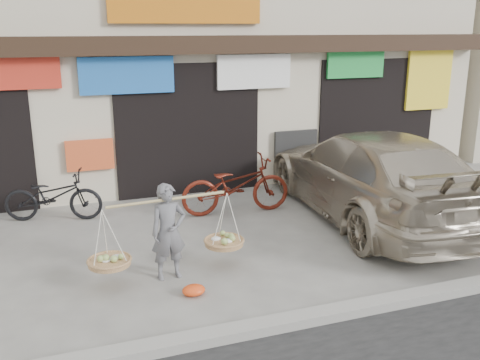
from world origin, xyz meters
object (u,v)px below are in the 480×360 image
object	(u,v)px
bike_0	(53,196)
street_vendor	(169,236)
suv	(370,174)
bike_2	(236,185)

from	to	relation	value
bike_0	street_vendor	bearing A→B (deg)	-138.06
street_vendor	suv	distance (m)	4.20
bike_0	bike_2	xyz separation A→B (m)	(3.23, -0.74, 0.08)
suv	bike_0	bearing A→B (deg)	-13.66
street_vendor	bike_2	distance (m)	2.86
bike_0	bike_2	bearing A→B (deg)	-87.17
bike_2	suv	world-z (taller)	suv
bike_0	suv	world-z (taller)	suv
street_vendor	bike_0	xyz separation A→B (m)	(-1.47, 2.99, -0.16)
bike_2	suv	size ratio (longest dim) A/B	0.36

